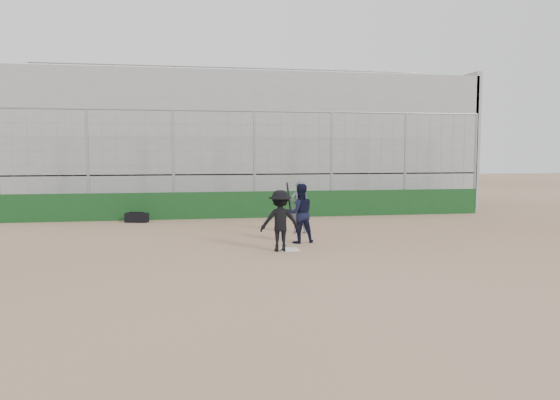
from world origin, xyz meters
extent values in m
plane|color=#836047|center=(0.00, 0.00, 0.00)|extent=(90.00, 90.00, 0.00)
cube|color=white|center=(0.00, 0.00, 0.01)|extent=(0.44, 0.44, 0.02)
cube|color=#113715|center=(0.00, 7.00, 0.50)|extent=(18.00, 0.25, 1.00)
cylinder|color=gray|center=(0.00, 7.00, 2.00)|extent=(0.10, 0.10, 4.00)
cylinder|color=gray|center=(9.00, 7.00, 2.00)|extent=(0.10, 0.10, 4.00)
cylinder|color=gray|center=(0.00, 7.00, 4.00)|extent=(18.00, 0.07, 0.07)
cube|color=gray|center=(0.00, 11.95, 0.80)|extent=(20.00, 6.70, 1.60)
cube|color=gray|center=(0.00, 11.95, 3.70)|extent=(20.00, 6.70, 4.20)
cube|color=gray|center=(-10.00, 11.95, 2.90)|extent=(0.25, 6.70, 6.10)
cube|color=gray|center=(10.00, 11.95, 2.90)|extent=(0.25, 6.70, 6.10)
cylinder|color=gray|center=(0.00, 15.10, 6.80)|extent=(20.00, 0.06, 0.06)
imported|color=black|center=(-0.26, -0.10, 0.76)|extent=(1.01, 0.61, 1.53)
cylinder|color=black|center=(-0.01, 0.05, 1.35)|extent=(0.07, 0.57, 0.71)
imported|color=black|center=(0.48, 0.98, 0.53)|extent=(0.87, 0.73, 1.06)
sphere|color=maroon|center=(0.48, 0.98, 0.96)|extent=(0.28, 0.28, 0.28)
imported|color=#49525C|center=(0.84, 2.77, 0.72)|extent=(0.59, 0.39, 1.44)
cube|color=black|center=(-4.28, 6.29, 0.17)|extent=(0.85, 0.54, 0.33)
cylinder|color=black|center=(-4.28, 6.29, 0.35)|extent=(0.50, 0.18, 0.04)
camera|label=1|loc=(-2.58, -13.40, 2.46)|focal=35.00mm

